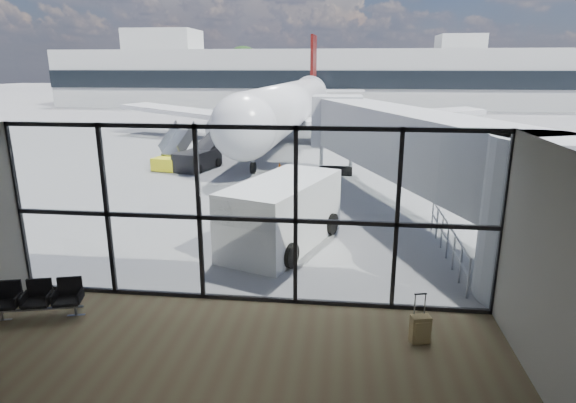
% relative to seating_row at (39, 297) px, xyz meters
% --- Properties ---
extents(ground, '(220.00, 220.00, 0.00)m').
position_rel_seating_row_xyz_m(ground, '(4.83, 41.36, -0.50)').
color(ground, slate).
rests_on(ground, ground).
extents(lounge_shell, '(12.02, 8.01, 4.51)m').
position_rel_seating_row_xyz_m(lounge_shell, '(4.83, -3.44, 2.15)').
color(lounge_shell, brown).
rests_on(lounge_shell, ground).
extents(glass_curtain_wall, '(12.10, 0.12, 4.50)m').
position_rel_seating_row_xyz_m(glass_curtain_wall, '(4.83, 1.36, 1.75)').
color(glass_curtain_wall, white).
rests_on(glass_curtain_wall, ground).
extents(jet_bridge, '(8.00, 16.50, 4.33)m').
position_rel_seating_row_xyz_m(jet_bridge, '(9.73, 8.43, 2.26)').
color(jet_bridge, '#949699').
rests_on(jet_bridge, ground).
extents(apron_railing, '(0.06, 5.46, 1.11)m').
position_rel_seating_row_xyz_m(apron_railing, '(10.43, 4.86, 0.22)').
color(apron_railing, gray).
rests_on(apron_railing, ground).
extents(far_terminal, '(80.00, 12.20, 11.00)m').
position_rel_seating_row_xyz_m(far_terminal, '(4.25, 63.33, 3.71)').
color(far_terminal, silver).
rests_on(far_terminal, ground).
extents(tree_0, '(4.95, 4.95, 7.12)m').
position_rel_seating_row_xyz_m(tree_0, '(-40.17, 73.36, 4.13)').
color(tree_0, '#382619').
rests_on(tree_0, ground).
extents(tree_1, '(5.61, 5.61, 8.07)m').
position_rel_seating_row_xyz_m(tree_1, '(-34.17, 73.36, 4.75)').
color(tree_1, '#382619').
rests_on(tree_1, ground).
extents(tree_2, '(6.27, 6.27, 9.03)m').
position_rel_seating_row_xyz_m(tree_2, '(-28.17, 73.36, 5.38)').
color(tree_2, '#382619').
rests_on(tree_2, ground).
extents(tree_3, '(4.95, 4.95, 7.12)m').
position_rel_seating_row_xyz_m(tree_3, '(-22.17, 73.36, 4.13)').
color(tree_3, '#382619').
rests_on(tree_3, ground).
extents(tree_4, '(5.61, 5.61, 8.07)m').
position_rel_seating_row_xyz_m(tree_4, '(-16.17, 73.36, 4.75)').
color(tree_4, '#382619').
rests_on(tree_4, ground).
extents(tree_5, '(6.27, 6.27, 9.03)m').
position_rel_seating_row_xyz_m(tree_5, '(-10.17, 73.36, 5.38)').
color(tree_5, '#382619').
rests_on(tree_5, ground).
extents(seating_row, '(2.04, 1.04, 0.90)m').
position_rel_seating_row_xyz_m(seating_row, '(0.00, 0.00, 0.00)').
color(seating_row, gray).
rests_on(seating_row, ground).
extents(suitcase, '(0.46, 0.37, 1.12)m').
position_rel_seating_row_xyz_m(suitcase, '(8.90, -0.15, -0.16)').
color(suitcase, '#968354').
rests_on(suitcase, ground).
extents(airliner, '(30.27, 35.08, 9.03)m').
position_rel_seating_row_xyz_m(airliner, '(2.82, 29.70, 2.25)').
color(airliner, silver).
rests_on(airliner, ground).
extents(service_van, '(3.80, 5.51, 2.20)m').
position_rel_seating_row_xyz_m(service_van, '(5.12, 5.37, 0.63)').
color(service_van, silver).
rests_on(service_van, ground).
extents(belt_loader, '(2.45, 4.30, 1.88)m').
position_rel_seating_row_xyz_m(belt_loader, '(-1.25, 17.20, 0.13)').
color(belt_loader, black).
rests_on(belt_loader, ground).
extents(mobile_stairs, '(2.06, 3.19, 2.08)m').
position_rel_seating_row_xyz_m(mobile_stairs, '(-2.74, 17.16, -0.00)').
color(mobile_stairs, yellow).
rests_on(mobile_stairs, ground).
extents(traffic_cone_b, '(0.44, 0.44, 0.63)m').
position_rel_seating_row_xyz_m(traffic_cone_b, '(3.60, 16.48, -0.20)').
color(traffic_cone_b, orange).
rests_on(traffic_cone_b, ground).
extents(traffic_cone_c, '(0.38, 0.38, 0.54)m').
position_rel_seating_row_xyz_m(traffic_cone_c, '(4.36, 14.04, -0.24)').
color(traffic_cone_c, orange).
rests_on(traffic_cone_c, ground).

